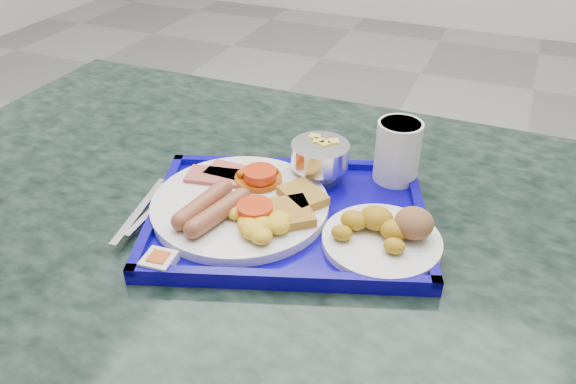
{
  "coord_description": "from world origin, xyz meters",
  "views": [
    {
      "loc": [
        0.53,
        -1.41,
        1.33
      ],
      "look_at": [
        0.27,
        -0.79,
        0.89
      ],
      "focal_mm": 35.0,
      "sensor_mm": 36.0,
      "label": 1
    }
  ],
  "objects_px": {
    "main_plate": "(244,204)",
    "juice_cup": "(398,149)",
    "fruit_bowl": "(320,156)",
    "tray": "(288,217)",
    "bread_plate": "(386,233)",
    "table": "(267,317)"
  },
  "relations": [
    {
      "from": "bread_plate",
      "to": "juice_cup",
      "type": "relative_size",
      "value": 1.65
    },
    {
      "from": "fruit_bowl",
      "to": "main_plate",
      "type": "bearing_deg",
      "value": -117.36
    },
    {
      "from": "fruit_bowl",
      "to": "juice_cup",
      "type": "distance_m",
      "value": 0.12
    },
    {
      "from": "tray",
      "to": "fruit_bowl",
      "type": "height_order",
      "value": "fruit_bowl"
    },
    {
      "from": "fruit_bowl",
      "to": "juice_cup",
      "type": "xyz_separation_m",
      "value": [
        0.11,
        0.05,
        0.01
      ]
    },
    {
      "from": "fruit_bowl",
      "to": "tray",
      "type": "bearing_deg",
      "value": -93.58
    },
    {
      "from": "fruit_bowl",
      "to": "juice_cup",
      "type": "bearing_deg",
      "value": 22.5
    },
    {
      "from": "fruit_bowl",
      "to": "juice_cup",
      "type": "height_order",
      "value": "juice_cup"
    },
    {
      "from": "tray",
      "to": "juice_cup",
      "type": "height_order",
      "value": "juice_cup"
    },
    {
      "from": "table",
      "to": "bread_plate",
      "type": "relative_size",
      "value": 8.19
    },
    {
      "from": "fruit_bowl",
      "to": "table",
      "type": "bearing_deg",
      "value": -111.7
    },
    {
      "from": "tray",
      "to": "fruit_bowl",
      "type": "distance_m",
      "value": 0.12
    },
    {
      "from": "juice_cup",
      "to": "bread_plate",
      "type": "bearing_deg",
      "value": -80.38
    },
    {
      "from": "main_plate",
      "to": "juice_cup",
      "type": "bearing_deg",
      "value": 44.7
    },
    {
      "from": "tray",
      "to": "bread_plate",
      "type": "distance_m",
      "value": 0.15
    },
    {
      "from": "juice_cup",
      "to": "fruit_bowl",
      "type": "bearing_deg",
      "value": -157.5
    },
    {
      "from": "bread_plate",
      "to": "fruit_bowl",
      "type": "relative_size",
      "value": 1.76
    },
    {
      "from": "bread_plate",
      "to": "main_plate",
      "type": "bearing_deg",
      "value": -177.18
    },
    {
      "from": "main_plate",
      "to": "juice_cup",
      "type": "relative_size",
      "value": 2.66
    },
    {
      "from": "table",
      "to": "bread_plate",
      "type": "distance_m",
      "value": 0.31
    },
    {
      "from": "bread_plate",
      "to": "tray",
      "type": "bearing_deg",
      "value": 176.69
    },
    {
      "from": "tray",
      "to": "bread_plate",
      "type": "height_order",
      "value": "bread_plate"
    }
  ]
}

